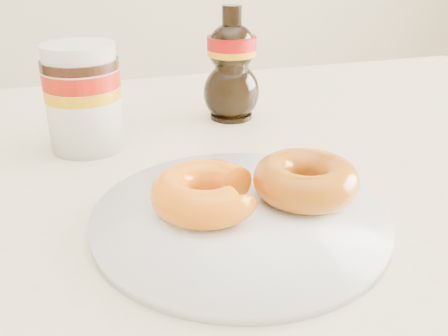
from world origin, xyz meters
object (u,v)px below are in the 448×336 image
object	(u,v)px
donut_bitten	(206,192)
nutella_jar	(83,93)
dining_table	(193,243)
donut_whole	(306,179)
syrup_bottle	(232,64)
plate	(240,217)

from	to	relation	value
donut_bitten	nutella_jar	world-z (taller)	nutella_jar
dining_table	donut_whole	distance (m)	0.17
nutella_jar	syrup_bottle	size ratio (longest dim) A/B	0.81
dining_table	syrup_bottle	world-z (taller)	syrup_bottle
donut_bitten	donut_whole	xyz separation A→B (m)	(0.10, -0.00, 0.00)
dining_table	syrup_bottle	bearing A→B (deg)	60.00
dining_table	donut_bitten	bearing A→B (deg)	-94.82
plate	syrup_bottle	xyz separation A→B (m)	(0.09, 0.29, 0.07)
donut_whole	syrup_bottle	world-z (taller)	syrup_bottle
donut_whole	syrup_bottle	xyz separation A→B (m)	(0.02, 0.28, 0.05)
dining_table	nutella_jar	xyz separation A→B (m)	(-0.10, 0.13, 0.15)
donut_whole	nutella_jar	size ratio (longest dim) A/B	0.78
donut_whole	syrup_bottle	bearing A→B (deg)	86.67
donut_bitten	nutella_jar	size ratio (longest dim) A/B	0.77
plate	donut_bitten	distance (m)	0.04
plate	nutella_jar	bearing A→B (deg)	117.53
plate	donut_whole	size ratio (longest dim) A/B	2.68
dining_table	donut_bitten	world-z (taller)	donut_bitten
plate	donut_whole	distance (m)	0.07
nutella_jar	syrup_bottle	bearing A→B (deg)	14.83
donut_bitten	syrup_bottle	xyz separation A→B (m)	(0.11, 0.28, 0.05)
nutella_jar	donut_bitten	bearing A→B (deg)	-67.28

